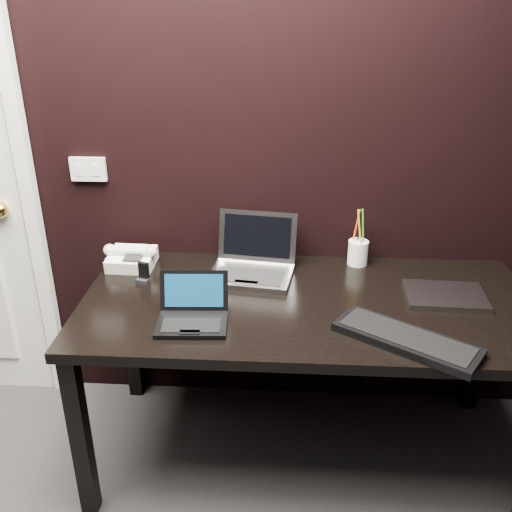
# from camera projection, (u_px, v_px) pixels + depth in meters

# --- Properties ---
(wall_back) EXTENTS (4.00, 0.00, 4.00)m
(wall_back) POSITION_uv_depth(u_px,v_px,m) (235.00, 127.00, 2.28)
(wall_back) COLOR black
(wall_back) RESTS_ON ground
(wall_switch) EXTENTS (0.15, 0.02, 0.10)m
(wall_switch) POSITION_uv_depth(u_px,v_px,m) (88.00, 169.00, 2.38)
(wall_switch) COLOR silver
(wall_switch) RESTS_ON wall_back
(desk) EXTENTS (1.70, 0.80, 0.74)m
(desk) POSITION_uv_depth(u_px,v_px,m) (306.00, 318.00, 2.18)
(desk) COLOR black
(desk) RESTS_ON ground
(netbook) EXTENTS (0.25, 0.23, 0.16)m
(netbook) POSITION_uv_depth(u_px,v_px,m) (193.00, 314.00, 1.99)
(netbook) COLOR black
(netbook) RESTS_ON desk
(silver_laptop) EXTENTS (0.37, 0.34, 0.23)m
(silver_laptop) POSITION_uv_depth(u_px,v_px,m) (252.00, 264.00, 2.33)
(silver_laptop) COLOR #A3A4A9
(silver_laptop) RESTS_ON desk
(ext_keyboard) EXTENTS (0.49, 0.40, 0.03)m
(ext_keyboard) POSITION_uv_depth(u_px,v_px,m) (406.00, 339.00, 1.88)
(ext_keyboard) COLOR black
(ext_keyboard) RESTS_ON desk
(closed_laptop) EXTENTS (0.30, 0.22, 0.02)m
(closed_laptop) POSITION_uv_depth(u_px,v_px,m) (445.00, 296.00, 2.16)
(closed_laptop) COLOR #99999E
(closed_laptop) RESTS_ON desk
(desk_phone) EXTENTS (0.23, 0.18, 0.11)m
(desk_phone) POSITION_uv_depth(u_px,v_px,m) (132.00, 258.00, 2.39)
(desk_phone) COLOR white
(desk_phone) RESTS_ON desk
(mobile_phone) EXTENTS (0.06, 0.05, 0.08)m
(mobile_phone) POSITION_uv_depth(u_px,v_px,m) (144.00, 275.00, 2.27)
(mobile_phone) COLOR black
(mobile_phone) RESTS_ON desk
(pen_cup) EXTENTS (0.10, 0.10, 0.25)m
(pen_cup) POSITION_uv_depth(u_px,v_px,m) (358.00, 251.00, 2.41)
(pen_cup) COLOR white
(pen_cup) RESTS_ON desk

